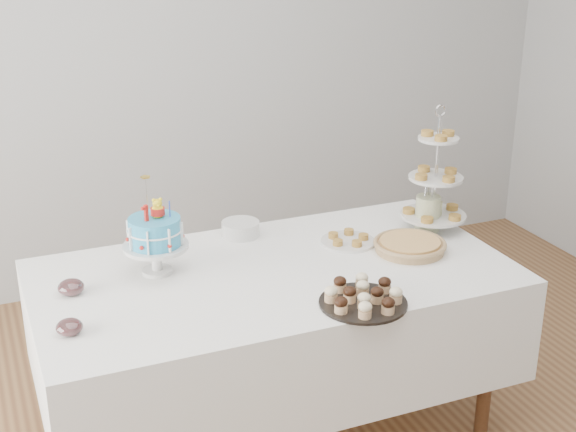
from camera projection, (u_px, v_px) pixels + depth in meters
name	position (u px, v px, depth m)	size (l,w,h in m)	color
walls	(305.00, 153.00, 2.78)	(5.04, 4.04, 2.70)	#ACB0B2
table	(274.00, 320.00, 3.33)	(1.92, 1.02, 0.77)	white
birthday_cake	(156.00, 248.00, 3.19)	(0.26, 0.26, 0.40)	silver
cupcake_tray	(363.00, 296.00, 2.96)	(0.33, 0.33, 0.08)	black
pie	(410.00, 245.00, 3.42)	(0.31, 0.31, 0.05)	#A38258
tiered_stand	(436.00, 178.00, 3.59)	(0.30, 0.30, 0.58)	silver
plate_stack	(241.00, 229.00, 3.58)	(0.17, 0.17, 0.07)	silver
pastry_plate	(348.00, 240.00, 3.51)	(0.24, 0.24, 0.04)	silver
jam_bowl_a	(69.00, 327.00, 2.76)	(0.09, 0.09, 0.06)	silver
jam_bowl_b	(71.00, 287.00, 3.04)	(0.10, 0.10, 0.06)	silver
utensil_pitcher	(428.00, 212.00, 3.62)	(0.11, 0.11, 0.25)	beige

